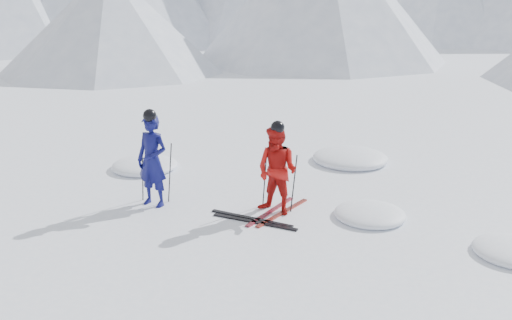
# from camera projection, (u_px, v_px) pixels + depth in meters

# --- Properties ---
(ground) EXTENTS (160.00, 160.00, 0.00)m
(ground) POSITION_uv_depth(u_px,v_px,m) (329.00, 233.00, 9.58)
(ground) COLOR white
(ground) RESTS_ON ground
(skier_blue) EXTENTS (0.76, 0.58, 1.85)m
(skier_blue) POSITION_uv_depth(u_px,v_px,m) (152.00, 161.00, 10.63)
(skier_blue) COLOR #0D0F50
(skier_blue) RESTS_ON ground
(skier_red) EXTENTS (1.00, 0.89, 1.72)m
(skier_red) POSITION_uv_depth(u_px,v_px,m) (277.00, 171.00, 10.24)
(skier_red) COLOR #AC100D
(skier_red) RESTS_ON ground
(pole_blue_left) EXTENTS (0.12, 0.09, 1.23)m
(pole_blue_left) POSITION_uv_depth(u_px,v_px,m) (143.00, 172.00, 10.93)
(pole_blue_left) COLOR black
(pole_blue_left) RESTS_ON ground
(pole_blue_right) EXTENTS (0.12, 0.07, 1.23)m
(pole_blue_right) POSITION_uv_depth(u_px,v_px,m) (170.00, 173.00, 10.89)
(pole_blue_right) COLOR black
(pole_blue_right) RESTS_ON ground
(pole_red_left) EXTENTS (0.12, 0.09, 1.14)m
(pole_red_left) POSITION_uv_depth(u_px,v_px,m) (265.00, 179.00, 10.63)
(pole_red_left) COLOR black
(pole_red_left) RESTS_ON ground
(pole_red_right) EXTENTS (0.12, 0.08, 1.14)m
(pole_red_right) POSITION_uv_depth(u_px,v_px,m) (294.00, 184.00, 10.39)
(pole_red_right) COLOR black
(pole_red_right) RESTS_ON ground
(ski_worn_left) EXTENTS (0.59, 1.65, 0.03)m
(ski_worn_left) POSITION_uv_depth(u_px,v_px,m) (271.00, 211.00, 10.52)
(ski_worn_left) COLOR black
(ski_worn_left) RESTS_ON ground
(ski_worn_right) EXTENTS (0.70, 1.62, 0.03)m
(ski_worn_right) POSITION_uv_depth(u_px,v_px,m) (283.00, 213.00, 10.46)
(ski_worn_right) COLOR black
(ski_worn_right) RESTS_ON ground
(ski_loose_a) EXTENTS (1.68, 0.46, 0.03)m
(ski_loose_a) POSITION_uv_depth(u_px,v_px,m) (251.00, 218.00, 10.19)
(ski_loose_a) COLOR black
(ski_loose_a) RESTS_ON ground
(ski_loose_b) EXTENTS (1.69, 0.41, 0.03)m
(ski_loose_b) POSITION_uv_depth(u_px,v_px,m) (254.00, 222.00, 10.03)
(ski_loose_b) COLOR black
(ski_loose_b) RESTS_ON ground
(snow_lumps) EXTENTS (9.24, 6.11, 0.42)m
(snow_lumps) POSITION_uv_depth(u_px,v_px,m) (312.00, 180.00, 12.35)
(snow_lumps) COLOR white
(snow_lumps) RESTS_ON ground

